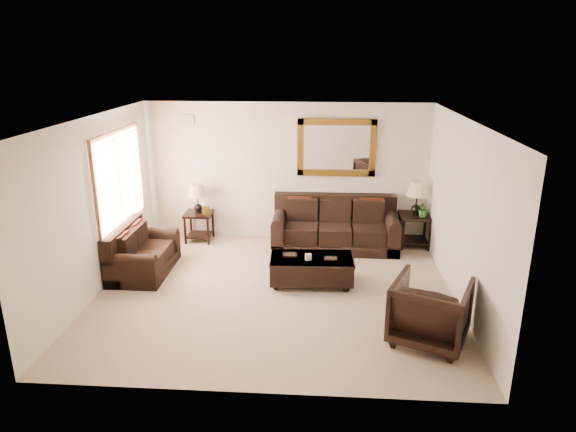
# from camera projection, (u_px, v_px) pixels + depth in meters

# --- Properties ---
(room) EXTENTS (5.51, 5.01, 2.71)m
(room) POSITION_uv_depth(u_px,v_px,m) (274.00, 210.00, 7.65)
(room) COLOR tan
(room) RESTS_ON ground
(window) EXTENTS (0.07, 1.96, 1.66)m
(window) POSITION_uv_depth(u_px,v_px,m) (120.00, 180.00, 8.62)
(window) COLOR white
(window) RESTS_ON room
(mirror) EXTENTS (1.50, 0.06, 1.10)m
(mirror) POSITION_uv_depth(u_px,v_px,m) (337.00, 148.00, 9.77)
(mirror) COLOR #4E2E0F
(mirror) RESTS_ON room
(air_vent) EXTENTS (0.25, 0.02, 0.18)m
(air_vent) POSITION_uv_depth(u_px,v_px,m) (188.00, 120.00, 9.82)
(air_vent) COLOR #999999
(air_vent) RESTS_ON room
(sofa) EXTENTS (2.36, 1.02, 0.97)m
(sofa) POSITION_uv_depth(u_px,v_px,m) (335.00, 229.00, 9.82)
(sofa) COLOR black
(sofa) RESTS_ON room
(loveseat) EXTENTS (0.86, 1.46, 0.82)m
(loveseat) POSITION_uv_depth(u_px,v_px,m) (141.00, 255.00, 8.70)
(loveseat) COLOR black
(loveseat) RESTS_ON room
(end_table_left) EXTENTS (0.53, 0.53, 1.17)m
(end_table_left) POSITION_uv_depth(u_px,v_px,m) (198.00, 204.00, 10.02)
(end_table_left) COLOR black
(end_table_left) RESTS_ON room
(end_table_right) EXTENTS (0.59, 0.59, 1.30)m
(end_table_right) POSITION_uv_depth(u_px,v_px,m) (416.00, 204.00, 9.69)
(end_table_right) COLOR black
(end_table_right) RESTS_ON room
(coffee_table) EXTENTS (1.37, 0.78, 0.57)m
(coffee_table) POSITION_uv_depth(u_px,v_px,m) (311.00, 267.00, 8.27)
(coffee_table) COLOR black
(coffee_table) RESTS_ON room
(armchair) EXTENTS (1.18, 1.15, 0.94)m
(armchair) POSITION_uv_depth(u_px,v_px,m) (431.00, 308.00, 6.57)
(armchair) COLOR black
(armchair) RESTS_ON floor
(potted_plant) EXTENTS (0.28, 0.31, 0.24)m
(potted_plant) POSITION_uv_depth(u_px,v_px,m) (424.00, 210.00, 9.61)
(potted_plant) COLOR #255A1F
(potted_plant) RESTS_ON end_table_right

